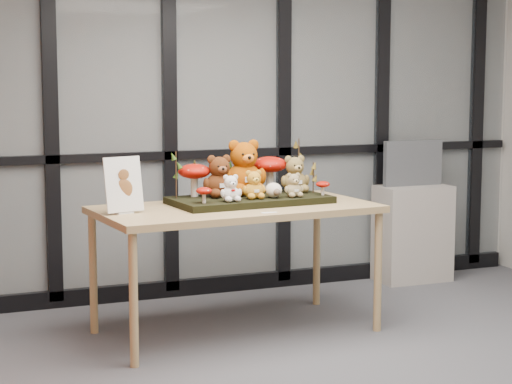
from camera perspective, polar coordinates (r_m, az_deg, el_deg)
name	(u,v)px	position (r m, az deg, el deg)	size (l,w,h in m)	color
room_shell	(404,66)	(4.63, 9.08, 7.67)	(5.00, 5.00, 5.00)	#AFACA5
glass_partition	(228,104)	(6.87, -1.74, 5.46)	(4.90, 0.06, 2.78)	#2D383F
display_table	(236,216)	(5.83, -1.24, -1.49)	(1.80, 1.00, 0.81)	tan
diorama_tray	(250,200)	(5.93, -0.38, -0.50)	(1.00, 0.50, 0.04)	black
bear_pooh_yellow	(244,164)	(6.02, -0.76, 1.71)	(0.30, 0.27, 0.39)	#A14504
bear_brown_medium	(219,174)	(5.91, -2.29, 1.13)	(0.23, 0.20, 0.30)	#4E240D
bear_tan_back	(295,172)	(6.14, 2.39, 1.24)	(0.21, 0.19, 0.27)	olive
bear_small_yellow	(254,183)	(5.82, -0.15, 0.56)	(0.15, 0.14, 0.20)	orange
bear_white_bow	(231,187)	(5.70, -1.57, 0.33)	(0.14, 0.13, 0.18)	white
bear_beige_small	(294,184)	(5.90, 2.33, 0.51)	(0.13, 0.12, 0.17)	#9C895A
plush_cream_hedgehog	(273,189)	(5.86, 1.08, 0.16)	(0.08, 0.07, 0.11)	white
mushroom_back_left	(194,179)	(5.93, -3.82, 0.83)	(0.21, 0.21, 0.23)	#990D04
mushroom_back_right	(270,172)	(6.17, 0.85, 1.23)	(0.23, 0.23, 0.26)	#990D04
mushroom_front_left	(204,194)	(5.63, -3.22, -0.15)	(0.10, 0.10, 0.11)	#990D04
mushroom_front_right	(323,187)	(6.01, 4.13, 0.28)	(0.09, 0.09, 0.10)	#990D04
sprig_green_far_left	(176,175)	(5.84, -4.94, 1.05)	(0.05, 0.05, 0.30)	#16320B
sprig_green_mid_left	(195,178)	(5.95, -3.77, 0.85)	(0.05, 0.05, 0.23)	#16320B
sprig_dry_far_right	(299,165)	(6.19, 2.65, 1.68)	(0.05, 0.05, 0.35)	brown
sprig_dry_mid_right	(313,178)	(6.11, 3.54, 0.89)	(0.05, 0.05, 0.20)	brown
sprig_green_centre	(227,177)	(6.06, -1.78, 0.90)	(0.05, 0.05, 0.22)	#16320B
sign_holder	(124,187)	(5.54, -8.15, 0.32)	(0.25, 0.11, 0.34)	silver
label_card	(269,213)	(5.53, 0.81, -1.28)	(0.10, 0.03, 0.00)	white
cabinet	(413,233)	(7.44, 9.61, -2.52)	(0.57, 0.33, 0.76)	gray
monitor	(413,163)	(7.39, 9.63, 1.77)	(0.50, 0.05, 0.36)	#4F5257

